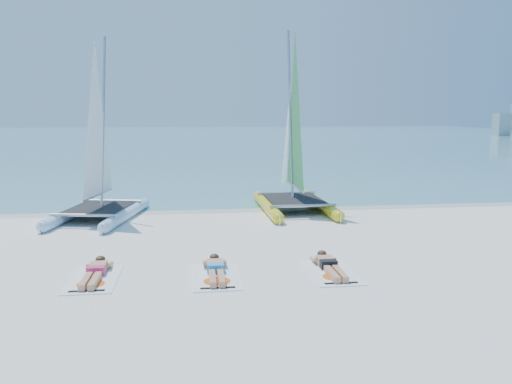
{
  "coord_description": "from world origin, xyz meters",
  "views": [
    {
      "loc": [
        -0.77,
        -12.42,
        3.45
      ],
      "look_at": [
        0.95,
        1.2,
        1.29
      ],
      "focal_mm": 35.0,
      "sensor_mm": 36.0,
      "label": 1
    }
  ],
  "objects_px": {
    "catamaran_blue": "(98,163)",
    "sunbather_c": "(329,265)",
    "catamaran_yellow": "(292,151)",
    "towel_c": "(331,272)",
    "towel_a": "(94,279)",
    "towel_b": "(216,276)",
    "sunbather_a": "(95,271)",
    "sunbather_b": "(216,269)"
  },
  "relations": [
    {
      "from": "catamaran_yellow",
      "to": "sunbather_a",
      "type": "xyz_separation_m",
      "value": [
        -5.69,
        -7.25,
        -2.0
      ]
    },
    {
      "from": "towel_a",
      "to": "sunbather_c",
      "type": "distance_m",
      "value": 5.09
    },
    {
      "from": "towel_a",
      "to": "sunbather_a",
      "type": "bearing_deg",
      "value": 90.0
    },
    {
      "from": "catamaran_yellow",
      "to": "sunbather_a",
      "type": "relative_size",
      "value": 3.89
    },
    {
      "from": "catamaran_yellow",
      "to": "sunbather_b",
      "type": "height_order",
      "value": "catamaran_yellow"
    },
    {
      "from": "towel_c",
      "to": "towel_a",
      "type": "bearing_deg",
      "value": 178.0
    },
    {
      "from": "sunbather_a",
      "to": "towel_b",
      "type": "bearing_deg",
      "value": -7.6
    },
    {
      "from": "catamaran_blue",
      "to": "sunbather_c",
      "type": "distance_m",
      "value": 8.97
    },
    {
      "from": "towel_b",
      "to": "sunbather_a",
      "type": "bearing_deg",
      "value": 172.4
    },
    {
      "from": "towel_c",
      "to": "sunbather_c",
      "type": "distance_m",
      "value": 0.22
    },
    {
      "from": "catamaran_blue",
      "to": "towel_c",
      "type": "distance_m",
      "value": 9.13
    },
    {
      "from": "towel_a",
      "to": "towel_c",
      "type": "bearing_deg",
      "value": -2.0
    },
    {
      "from": "catamaran_blue",
      "to": "sunbather_a",
      "type": "bearing_deg",
      "value": -69.9
    },
    {
      "from": "towel_c",
      "to": "towel_b",
      "type": "bearing_deg",
      "value": 179.35
    },
    {
      "from": "towel_a",
      "to": "sunbather_a",
      "type": "distance_m",
      "value": 0.22
    },
    {
      "from": "sunbather_a",
      "to": "towel_b",
      "type": "height_order",
      "value": "sunbather_a"
    },
    {
      "from": "sunbather_b",
      "to": "towel_c",
      "type": "bearing_deg",
      "value": -4.99
    },
    {
      "from": "catamaran_blue",
      "to": "catamaran_yellow",
      "type": "distance_m",
      "value": 6.76
    },
    {
      "from": "catamaran_yellow",
      "to": "towel_b",
      "type": "xyz_separation_m",
      "value": [
        -3.13,
        -7.59,
        -2.1
      ]
    },
    {
      "from": "catamaran_blue",
      "to": "towel_a",
      "type": "relative_size",
      "value": 3.38
    },
    {
      "from": "sunbather_a",
      "to": "sunbather_c",
      "type": "xyz_separation_m",
      "value": [
        5.09,
        -0.18,
        0.0
      ]
    },
    {
      "from": "towel_b",
      "to": "catamaran_yellow",
      "type": "bearing_deg",
      "value": 67.59
    },
    {
      "from": "catamaran_blue",
      "to": "towel_b",
      "type": "height_order",
      "value": "catamaran_blue"
    },
    {
      "from": "catamaran_blue",
      "to": "sunbather_a",
      "type": "xyz_separation_m",
      "value": [
        0.98,
        -6.2,
        -1.75
      ]
    },
    {
      "from": "towel_c",
      "to": "sunbather_c",
      "type": "height_order",
      "value": "sunbather_c"
    },
    {
      "from": "catamaran_blue",
      "to": "sunbather_b",
      "type": "relative_size",
      "value": 3.62
    },
    {
      "from": "sunbather_c",
      "to": "catamaran_yellow",
      "type": "bearing_deg",
      "value": 85.34
    },
    {
      "from": "catamaran_yellow",
      "to": "sunbather_b",
      "type": "xyz_separation_m",
      "value": [
        -3.13,
        -7.4,
        -2.0
      ]
    },
    {
      "from": "sunbather_a",
      "to": "sunbather_c",
      "type": "distance_m",
      "value": 5.09
    },
    {
      "from": "catamaran_yellow",
      "to": "towel_c",
      "type": "height_order",
      "value": "catamaran_yellow"
    },
    {
      "from": "towel_b",
      "to": "sunbather_c",
      "type": "bearing_deg",
      "value": 3.71
    },
    {
      "from": "catamaran_yellow",
      "to": "sunbather_a",
      "type": "height_order",
      "value": "catamaran_yellow"
    },
    {
      "from": "sunbather_a",
      "to": "towel_c",
      "type": "relative_size",
      "value": 0.93
    },
    {
      "from": "catamaran_yellow",
      "to": "sunbather_c",
      "type": "distance_m",
      "value": 7.71
    },
    {
      "from": "sunbather_a",
      "to": "towel_a",
      "type": "bearing_deg",
      "value": -90.0
    },
    {
      "from": "sunbather_b",
      "to": "towel_c",
      "type": "distance_m",
      "value": 2.54
    },
    {
      "from": "catamaran_blue",
      "to": "sunbather_a",
      "type": "distance_m",
      "value": 6.51
    },
    {
      "from": "catamaran_blue",
      "to": "sunbather_c",
      "type": "height_order",
      "value": "catamaran_blue"
    },
    {
      "from": "sunbather_c",
      "to": "sunbather_a",
      "type": "bearing_deg",
      "value": 178.0
    },
    {
      "from": "sunbather_b",
      "to": "towel_b",
      "type": "bearing_deg",
      "value": -90.0
    },
    {
      "from": "towel_a",
      "to": "towel_b",
      "type": "height_order",
      "value": "same"
    },
    {
      "from": "catamaran_yellow",
      "to": "sunbather_b",
      "type": "distance_m",
      "value": 8.28
    }
  ]
}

